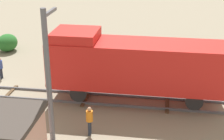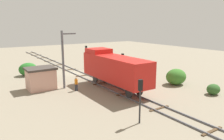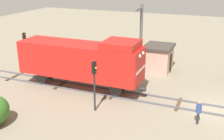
{
  "view_description": "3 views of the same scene",
  "coord_description": "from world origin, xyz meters",
  "px_view_note": "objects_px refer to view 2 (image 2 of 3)",
  "views": [
    {
      "loc": [
        20.21,
        13.11,
        10.52
      ],
      "look_at": [
        -1.24,
        9.78,
        1.72
      ],
      "focal_mm": 55.0,
      "sensor_mm": 36.0,
      "label": 1
    },
    {
      "loc": [
        14.69,
        32.95,
        8.0
      ],
      "look_at": [
        -1.0,
        9.38,
        1.99
      ],
      "focal_mm": 35.0,
      "sensor_mm": 36.0,
      "label": 2
    },
    {
      "loc": [
        -20.66,
        -0.03,
        10.09
      ],
      "look_at": [
        -1.1,
        8.0,
        2.59
      ],
      "focal_mm": 45.0,
      "sensor_mm": 36.0,
      "label": 3
    }
  ],
  "objects_px": {
    "traffic_signal_far": "(140,93)",
    "traffic_signal_near": "(86,53)",
    "traffic_signal_mid": "(122,62)",
    "worker_near_track": "(91,66)",
    "catenary_mast": "(63,58)",
    "locomotive": "(114,67)",
    "worker_by_signal": "(76,83)",
    "relay_hut": "(41,78)"
  },
  "relations": [
    {
      "from": "traffic_signal_far",
      "to": "traffic_signal_near",
      "type": "bearing_deg",
      "value": -106.66
    },
    {
      "from": "traffic_signal_mid",
      "to": "worker_near_track",
      "type": "height_order",
      "value": "traffic_signal_mid"
    },
    {
      "from": "catenary_mast",
      "to": "traffic_signal_mid",
      "type": "bearing_deg",
      "value": 173.32
    },
    {
      "from": "locomotive",
      "to": "traffic_signal_near",
      "type": "xyz_separation_m",
      "value": [
        -3.2,
        -13.69,
        0.09
      ]
    },
    {
      "from": "worker_by_signal",
      "to": "relay_hut",
      "type": "xyz_separation_m",
      "value": [
        3.3,
        -3.17,
        0.4
      ]
    },
    {
      "from": "catenary_mast",
      "to": "relay_hut",
      "type": "height_order",
      "value": "catenary_mast"
    },
    {
      "from": "worker_by_signal",
      "to": "catenary_mast",
      "type": "relative_size",
      "value": 0.24
    },
    {
      "from": "locomotive",
      "to": "traffic_signal_mid",
      "type": "bearing_deg",
      "value": -139.95
    },
    {
      "from": "locomotive",
      "to": "traffic_signal_mid",
      "type": "relative_size",
      "value": 2.96
    },
    {
      "from": "traffic_signal_near",
      "to": "worker_near_track",
      "type": "height_order",
      "value": "traffic_signal_near"
    },
    {
      "from": "traffic_signal_far",
      "to": "traffic_signal_mid",
      "type": "bearing_deg",
      "value": -120.49
    },
    {
      "from": "traffic_signal_near",
      "to": "traffic_signal_far",
      "type": "distance_m",
      "value": 23.72
    },
    {
      "from": "traffic_signal_near",
      "to": "worker_by_signal",
      "type": "bearing_deg",
      "value": 57.79
    },
    {
      "from": "locomotive",
      "to": "relay_hut",
      "type": "bearing_deg",
      "value": -34.27
    },
    {
      "from": "worker_by_signal",
      "to": "catenary_mast",
      "type": "xyz_separation_m",
      "value": [
        0.73,
        -1.89,
        2.85
      ]
    },
    {
      "from": "catenary_mast",
      "to": "traffic_signal_near",
      "type": "bearing_deg",
      "value": -129.53
    },
    {
      "from": "traffic_signal_mid",
      "to": "traffic_signal_near",
      "type": "bearing_deg",
      "value": -88.94
    },
    {
      "from": "traffic_signal_mid",
      "to": "worker_by_signal",
      "type": "xyz_separation_m",
      "value": [
        7.6,
        0.92,
        -1.74
      ]
    },
    {
      "from": "traffic_signal_far",
      "to": "worker_by_signal",
      "type": "xyz_separation_m",
      "value": [
        0.6,
        -10.97,
        -1.59
      ]
    },
    {
      "from": "worker_near_track",
      "to": "traffic_signal_mid",
      "type": "bearing_deg",
      "value": -92.23
    },
    {
      "from": "relay_hut",
      "to": "worker_by_signal",
      "type": "bearing_deg",
      "value": 136.18
    },
    {
      "from": "locomotive",
      "to": "traffic_signal_far",
      "type": "distance_m",
      "value": 9.72
    },
    {
      "from": "traffic_signal_far",
      "to": "worker_near_track",
      "type": "xyz_separation_m",
      "value": [
        -6.0,
        -19.35,
        -1.59
      ]
    },
    {
      "from": "traffic_signal_far",
      "to": "catenary_mast",
      "type": "height_order",
      "value": "catenary_mast"
    },
    {
      "from": "traffic_signal_mid",
      "to": "relay_hut",
      "type": "xyz_separation_m",
      "value": [
        10.9,
        -2.25,
        -1.34
      ]
    },
    {
      "from": "traffic_signal_far",
      "to": "relay_hut",
      "type": "height_order",
      "value": "traffic_signal_far"
    },
    {
      "from": "traffic_signal_near",
      "to": "traffic_signal_mid",
      "type": "height_order",
      "value": "traffic_signal_near"
    },
    {
      "from": "traffic_signal_near",
      "to": "traffic_signal_far",
      "type": "xyz_separation_m",
      "value": [
        6.8,
        22.72,
        -0.28
      ]
    },
    {
      "from": "traffic_signal_near",
      "to": "traffic_signal_mid",
      "type": "distance_m",
      "value": 10.83
    },
    {
      "from": "worker_near_track",
      "to": "catenary_mast",
      "type": "height_order",
      "value": "catenary_mast"
    },
    {
      "from": "locomotive",
      "to": "relay_hut",
      "type": "distance_m",
      "value": 9.18
    },
    {
      "from": "worker_near_track",
      "to": "relay_hut",
      "type": "xyz_separation_m",
      "value": [
        9.9,
        5.21,
        0.4
      ]
    },
    {
      "from": "worker_near_track",
      "to": "relay_hut",
      "type": "bearing_deg",
      "value": -162.13
    },
    {
      "from": "traffic_signal_near",
      "to": "locomotive",
      "type": "bearing_deg",
      "value": 76.84
    },
    {
      "from": "traffic_signal_near",
      "to": "catenary_mast",
      "type": "relative_size",
      "value": 0.57
    },
    {
      "from": "traffic_signal_far",
      "to": "relay_hut",
      "type": "relative_size",
      "value": 1.05
    },
    {
      "from": "traffic_signal_far",
      "to": "relay_hut",
      "type": "bearing_deg",
      "value": -74.58
    },
    {
      "from": "traffic_signal_far",
      "to": "relay_hut",
      "type": "xyz_separation_m",
      "value": [
        3.9,
        -14.14,
        -1.19
      ]
    },
    {
      "from": "locomotive",
      "to": "relay_hut",
      "type": "height_order",
      "value": "locomotive"
    },
    {
      "from": "worker_by_signal",
      "to": "traffic_signal_far",
      "type": "bearing_deg",
      "value": -0.58
    },
    {
      "from": "locomotive",
      "to": "traffic_signal_near",
      "type": "bearing_deg",
      "value": -103.16
    },
    {
      "from": "locomotive",
      "to": "worker_near_track",
      "type": "distance_m",
      "value": 10.74
    }
  ]
}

